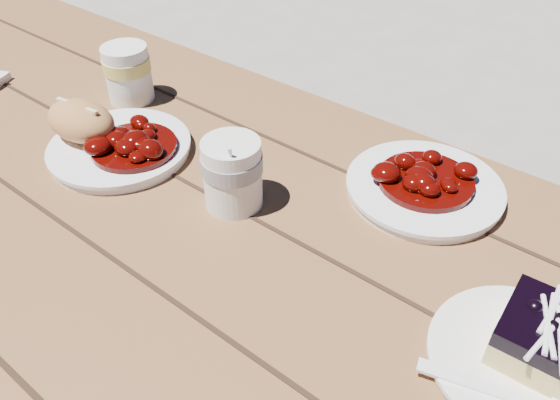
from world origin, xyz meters
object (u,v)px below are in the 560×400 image
Objects in this scene: bread_roll at (81,121)px; coffee_cup at (232,174)px; second_plate at (424,189)px; dessert_plate at (524,362)px; picnic_table at (148,284)px; second_cup at (128,74)px; main_plate at (120,149)px; blueberry_cake at (549,339)px.

coffee_cup is at bearing 8.45° from bread_roll.
dessert_plate is at bearing -42.48° from second_plate.
picnic_table is at bearing -140.95° from coffee_cup.
bread_roll is 1.20× the size of coffee_cup.
dessert_plate is (0.50, 0.08, 0.17)m from picnic_table.
picnic_table is 0.36m from second_cup.
main_plate reaches higher than picnic_table.
coffee_cup reaches higher than picnic_table.
second_plate is at bearing 41.50° from picnic_table.
dessert_plate is 0.73m from second_cup.
picnic_table is at bearing -172.32° from blueberry_cake.
second_plate is at bearing 138.57° from blueberry_cake.
second_cup is (-0.33, 0.10, 0.00)m from coffee_cup.
second_cup is at bearing 169.81° from blueberry_cake.
coffee_cup reaches higher than main_plate.
picnic_table is 20.94× the size of second_cup.
second_plate reaches higher than picnic_table.
blueberry_cake is 0.40m from coffee_cup.
dessert_plate is 1.92× the size of second_cup.
picnic_table is 0.56m from blueberry_cake.
dessert_plate is 1.92× the size of coffee_cup.
picnic_table is at bearing -34.10° from main_plate.
bread_roll is 0.27m from coffee_cup.
second_plate is at bearing 8.16° from second_cup.
bread_roll is 1.21× the size of blueberry_cake.
bread_roll is at bearing -178.89° from blueberry_cake.
dessert_plate is at bearing 0.88° from main_plate.
main_plate and second_plate have the same top height.
coffee_cup is (0.11, 0.09, 0.21)m from picnic_table.
dessert_plate is at bearing -126.37° from blueberry_cake.
picnic_table is 17.43× the size of bread_roll.
second_cup is at bearing 162.95° from coffee_cup.
bread_roll reaches higher than picnic_table.
main_plate is at bearing 19.98° from bread_roll.
blueberry_cake is (0.01, 0.02, 0.03)m from dessert_plate.
blueberry_cake is at bearing 0.65° from coffee_cup.
second_plate is 0.53m from second_cup.
second_plate is at bearing 137.52° from dessert_plate.
picnic_table is 9.69× the size of second_plate.
bread_roll is (-0.05, -0.02, 0.04)m from main_plate.
picnic_table is at bearing -138.50° from second_plate.
second_cup is at bearing 139.14° from picnic_table.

